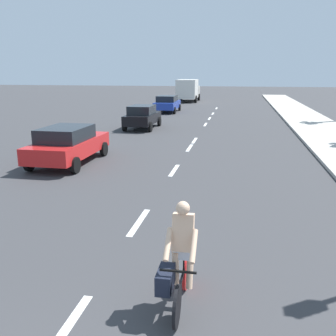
% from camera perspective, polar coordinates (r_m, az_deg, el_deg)
% --- Properties ---
extents(ground_plane, '(160.00, 160.00, 0.00)m').
position_cam_1_polar(ground_plane, '(21.70, 4.34, 4.58)').
color(ground_plane, '#38383A').
extents(sidewalk_strip, '(3.60, 80.00, 0.14)m').
position_cam_1_polar(sidewalk_strip, '(24.12, 23.54, 4.58)').
color(sidewalk_strip, '#B2ADA3').
rests_on(sidewalk_strip, ground).
extents(lane_stripe_1, '(0.16, 1.80, 0.01)m').
position_cam_1_polar(lane_stripe_1, '(6.25, -15.61, -22.99)').
color(lane_stripe_1, white).
rests_on(lane_stripe_1, ground).
extents(lane_stripe_2, '(0.16, 1.80, 0.01)m').
position_cam_1_polar(lane_stripe_2, '(9.69, -4.50, -8.29)').
color(lane_stripe_2, white).
rests_on(lane_stripe_2, ground).
extents(lane_stripe_3, '(0.16, 1.80, 0.01)m').
position_cam_1_polar(lane_stripe_3, '(14.57, 0.96, -0.35)').
color(lane_stripe_3, white).
rests_on(lane_stripe_3, ground).
extents(lane_stripe_4, '(0.16, 1.80, 0.01)m').
position_cam_1_polar(lane_stripe_4, '(18.92, 3.33, 3.12)').
color(lane_stripe_4, white).
rests_on(lane_stripe_4, ground).
extents(lane_stripe_5, '(0.16, 1.80, 0.01)m').
position_cam_1_polar(lane_stripe_5, '(20.98, 4.10, 4.25)').
color(lane_stripe_5, white).
rests_on(lane_stripe_5, ground).
extents(lane_stripe_6, '(0.16, 1.80, 0.01)m').
position_cam_1_polar(lane_stripe_6, '(27.53, 5.78, 6.69)').
color(lane_stripe_6, white).
rests_on(lane_stripe_6, ground).
extents(lane_stripe_7, '(0.16, 1.80, 0.01)m').
position_cam_1_polar(lane_stripe_7, '(31.20, 6.42, 7.60)').
color(lane_stripe_7, white).
rests_on(lane_stripe_7, ground).
extents(lane_stripe_8, '(0.16, 1.80, 0.01)m').
position_cam_1_polar(lane_stripe_8, '(34.92, 6.92, 8.32)').
color(lane_stripe_8, white).
rests_on(lane_stripe_8, ground).
extents(lane_stripe_9, '(0.16, 1.80, 0.01)m').
position_cam_1_polar(lane_stripe_9, '(40.17, 7.48, 9.12)').
color(lane_stripe_9, white).
rests_on(lane_stripe_9, ground).
extents(cyclist, '(0.63, 1.71, 1.82)m').
position_cam_1_polar(cyclist, '(6.12, 1.68, -14.07)').
color(cyclist, black).
rests_on(cyclist, ground).
extents(parked_car_red, '(2.10, 4.56, 1.57)m').
position_cam_1_polar(parked_car_red, '(16.10, -15.13, 3.64)').
color(parked_car_red, red).
rests_on(parked_car_red, ground).
extents(parked_car_black, '(1.90, 4.09, 1.57)m').
position_cam_1_polar(parked_car_black, '(25.41, -3.96, 7.96)').
color(parked_car_black, black).
rests_on(parked_car_black, ground).
extents(parked_car_blue, '(2.13, 4.58, 1.57)m').
position_cam_1_polar(parked_car_blue, '(35.85, -0.12, 9.94)').
color(parked_car_blue, '#1E389E').
rests_on(parked_car_blue, ground).
extents(delivery_truck, '(2.72, 6.26, 2.80)m').
position_cam_1_polar(delivery_truck, '(48.90, 3.10, 11.94)').
color(delivery_truck, beige).
rests_on(delivery_truck, ground).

